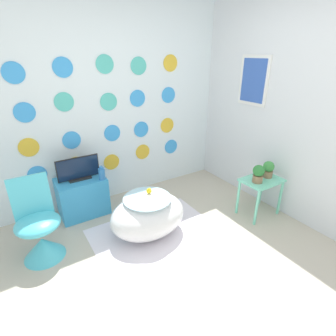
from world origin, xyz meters
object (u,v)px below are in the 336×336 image
object	(u,v)px
bathtub	(148,215)
potted_plant_left	(258,173)
vase	(102,173)
chair	(40,234)
potted_plant_right	(268,169)
tv	(78,170)

from	to	relation	value
bathtub	potted_plant_left	world-z (taller)	potted_plant_left
vase	potted_plant_left	size ratio (longest dim) A/B	0.78
chair	potted_plant_right	bearing A→B (deg)	-13.69
tv	vase	distance (m)	0.28
bathtub	potted_plant_left	xyz separation A→B (m)	(1.25, -0.40, 0.35)
bathtub	potted_plant_right	xyz separation A→B (m)	(1.47, -0.37, 0.35)
bathtub	potted_plant_right	size ratio (longest dim) A/B	4.17
potted_plant_left	potted_plant_right	xyz separation A→B (m)	(0.22, 0.03, -0.01)
bathtub	potted_plant_left	bearing A→B (deg)	-17.67
potted_plant_right	vase	bearing A→B (deg)	149.55
bathtub	vase	world-z (taller)	vase
vase	tv	bearing A→B (deg)	147.38
bathtub	potted_plant_right	bearing A→B (deg)	-14.06
bathtub	vase	xyz separation A→B (m)	(-0.26, 0.65, 0.32)
vase	potted_plant_left	distance (m)	1.84
tv	potted_plant_left	world-z (taller)	tv
chair	potted_plant_right	distance (m)	2.61
tv	vase	size ratio (longest dim) A/B	2.95
bathtub	tv	size ratio (longest dim) A/B	1.71
potted_plant_left	chair	bearing A→B (deg)	164.36
bathtub	tv	xyz separation A→B (m)	(-0.49, 0.80, 0.36)
chair	potted_plant_right	xyz separation A→B (m)	(2.52, -0.61, 0.32)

